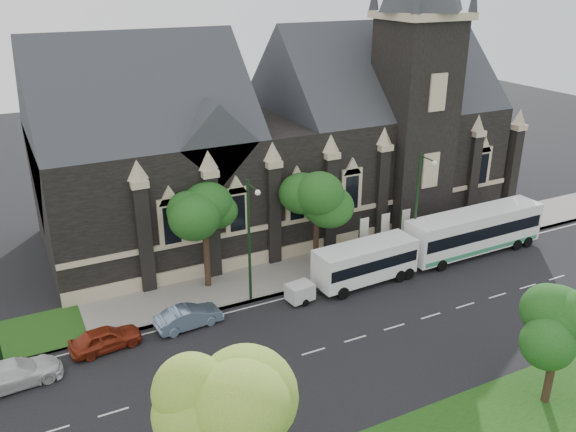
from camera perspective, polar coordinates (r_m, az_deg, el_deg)
ground at (r=38.44m, az=6.46°, el=-11.62°), size 160.00×160.00×0.00m
sidewalk at (r=45.45m, az=-0.04°, el=-5.61°), size 80.00×5.00×0.15m
museum at (r=52.43m, az=0.41°, el=7.75°), size 40.00×17.70×29.90m
tree_park_near at (r=23.95m, az=-5.86°, el=-16.51°), size 4.42×4.42×8.56m
tree_park_east at (r=34.01m, az=24.55°, el=-9.45°), size 3.40×3.40×6.28m
tree_walk_right at (r=45.48m, az=2.89°, el=2.30°), size 4.08×4.08×7.80m
tree_walk_left at (r=42.06m, az=-7.86°, el=0.28°), size 3.91×3.91×7.64m
street_lamp_near at (r=46.58m, az=12.38°, el=1.36°), size 0.36×1.88×9.00m
street_lamp_mid at (r=39.77m, az=-3.64°, el=-1.85°), size 0.36×1.88×9.00m
banner_flag_left at (r=46.94m, az=7.11°, el=-1.71°), size 0.90×0.10×4.00m
banner_flag_center at (r=48.00m, az=9.11°, el=-1.27°), size 0.90×0.10×4.00m
banner_flag_right at (r=49.13m, az=11.01°, el=-0.84°), size 0.90×0.10×4.00m
tour_coach at (r=50.46m, az=17.42°, el=-1.37°), size 12.44×3.05×3.62m
shuttle_bus at (r=44.10m, az=7.43°, el=-4.29°), size 8.01×3.08×3.05m
box_trailer at (r=41.67m, az=1.15°, el=-7.29°), size 2.66×1.57×1.38m
sedan at (r=39.55m, az=-9.49°, el=-9.50°), size 4.48×1.89×1.44m
car_far_red at (r=38.58m, az=-17.10°, el=-11.15°), size 4.47×2.19×1.47m
car_far_white at (r=37.38m, az=-24.80°, el=-13.56°), size 5.29×2.50×1.49m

